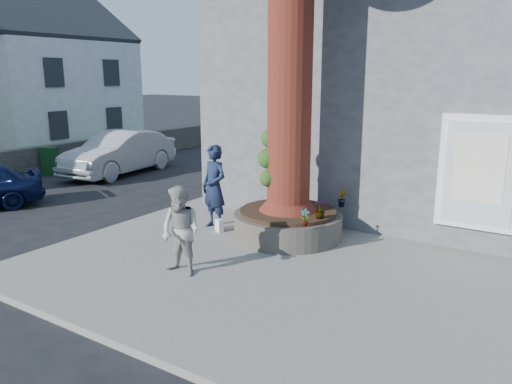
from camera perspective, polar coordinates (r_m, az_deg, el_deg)
The scene contains 15 objects.
ground at distance 9.69m, azimuth -6.45°, elevation -8.09°, with size 120.00×120.00×0.00m, color black.
pavement at distance 9.66m, azimuth 4.34°, elevation -7.73°, with size 9.00×8.00×0.12m, color slate.
yellow_line at distance 12.38m, azimuth -14.51°, elevation -3.65°, with size 0.10×30.00×0.01m, color yellow.
stone_shop at distance 14.52m, azimuth 20.25°, elevation 11.06°, with size 10.30×8.30×6.30m.
planter at distance 10.70m, azimuth 3.65°, elevation -3.63°, with size 2.30×2.30×0.60m.
cottage_far at distance 26.83m, azimuth -23.88°, elevation 12.76°, with size 7.30×7.40×8.75m.
man at distance 11.20m, azimuth -4.80°, elevation 0.57°, with size 0.69×0.45×1.89m, color #141C37.
woman at distance 8.67m, azimuth -8.60°, elevation -4.43°, with size 0.76×0.59×1.56m, color #9E9C97.
shopping_bag at distance 11.10m, azimuth -4.21°, elevation -3.83°, with size 0.20×0.12×0.28m, color white.
car_silver at distance 18.67m, azimuth -15.32°, elevation 4.34°, with size 1.62×4.66×1.53m, color #A7AAAF.
a_board_sign at distance 19.34m, azimuth -22.46°, elevation 3.29°, with size 0.55×0.36×1.00m, color #0F3814.
plant_a at distance 9.46m, azimuth 5.66°, elevation -2.94°, with size 0.18×0.12×0.33m, color gray.
plant_b at distance 10.94m, azimuth 9.76°, elevation -0.74°, with size 0.20×0.20×0.37m, color gray.
plant_c at distance 9.99m, azimuth 7.31°, elevation -2.04°, with size 0.20×0.20×0.35m, color gray.
plant_d at distance 11.67m, azimuth 2.33°, elevation 0.11°, with size 0.25×0.23×0.28m, color gray.
Camera 1 is at (5.77, -6.94, 3.52)m, focal length 35.00 mm.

